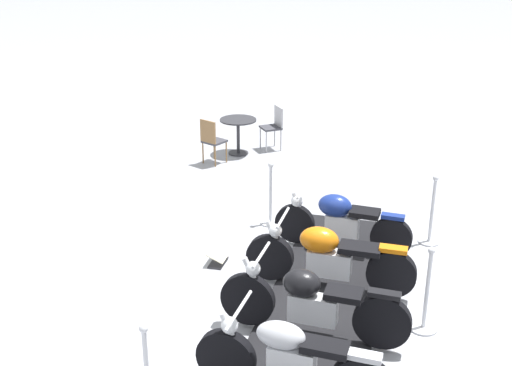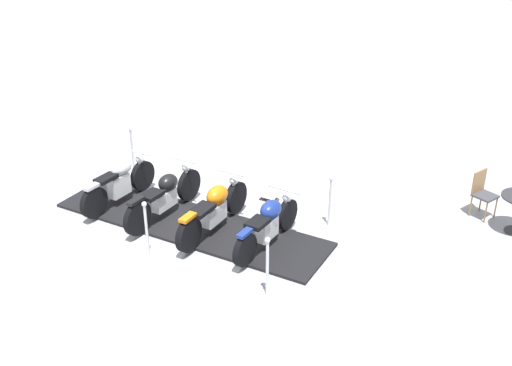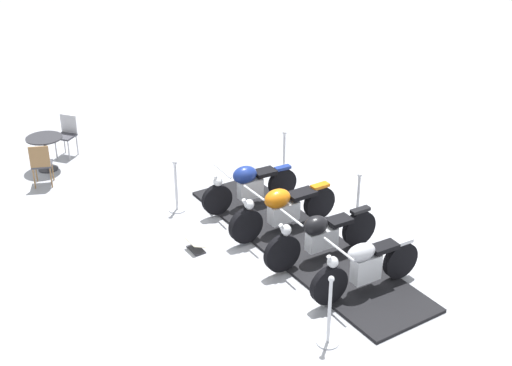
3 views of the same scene
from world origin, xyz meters
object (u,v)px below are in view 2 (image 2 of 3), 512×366
stanchion_right_front (329,211)px  info_placard (269,197)px  stanchion_right_rear (133,160)px  stanchion_left_mid (148,241)px  motorcycle_navy (268,223)px  motorcycle_black (165,194)px  motorcycle_chrome (120,182)px  cafe_chair_near_table (482,191)px  stanchion_left_front (267,278)px  motorcycle_copper (214,208)px

stanchion_right_front → info_placard: 1.59m
stanchion_right_rear → stanchion_left_mid: bearing=30.8°
motorcycle_navy → info_placard: bearing=30.6°
motorcycle_black → stanchion_right_front: (-0.57, 3.15, -0.17)m
motorcycle_black → motorcycle_chrome: 1.14m
info_placard → cafe_chair_near_table: size_ratio=0.44×
motorcycle_navy → stanchion_left_mid: (0.91, -1.95, -0.19)m
stanchion_left_front → motorcycle_chrome: bearing=-120.0°
motorcycle_black → stanchion_left_front: stanchion_left_front is taller
stanchion_left_mid → cafe_chair_near_table: stanchion_left_mid is taller
motorcycle_copper → cafe_chair_near_table: bearing=-53.7°
stanchion_left_mid → stanchion_right_rear: (-3.00, -1.78, 0.04)m
motorcycle_black → stanchion_left_mid: size_ratio=2.00×
stanchion_left_front → info_placard: (-3.19, -0.84, -0.29)m
stanchion_right_front → info_placard: size_ratio=2.57×
motorcycle_chrome → stanchion_left_mid: (1.64, 1.39, -0.18)m
stanchion_left_mid → stanchion_right_rear: bearing=-149.2°
stanchion_right_rear → stanchion_right_front: stanchion_right_rear is taller
motorcycle_navy → stanchion_right_front: bearing=-25.3°
motorcycle_black → stanchion_right_front: stanchion_right_front is taller
motorcycle_chrome → info_placard: size_ratio=4.85×
motorcycle_black → info_placard: 2.22m
motorcycle_copper → info_placard: size_ratio=5.39×
motorcycle_chrome → info_placard: motorcycle_chrome is taller
motorcycle_navy → stanchion_left_front: (1.43, 0.38, -0.16)m
motorcycle_navy → stanchion_left_front: 1.48m
info_placard → stanchion_right_rear: bearing=-173.1°
cafe_chair_near_table → stanchion_left_mid: bearing=-114.3°
motorcycle_copper → cafe_chair_near_table: size_ratio=2.38×
motorcycle_chrome → info_placard: (-1.04, 2.88, -0.44)m
motorcycle_navy → stanchion_right_rear: size_ratio=1.75×
motorcycle_copper → motorcycle_black: (-0.25, -1.11, -0.00)m
motorcycle_navy → cafe_chair_near_table: (-2.34, 3.73, 0.02)m
motorcycle_chrome → stanchion_right_front: size_ratio=1.89×
stanchion_left_mid → stanchion_right_front: 3.49m
motorcycle_black → info_placard: (-1.28, 1.76, -0.44)m
stanchion_right_rear → stanchion_left_front: size_ratio=1.03×
cafe_chair_near_table → motorcycle_chrome: bearing=-131.3°
motorcycle_chrome → stanchion_left_front: 4.30m
info_placard → stanchion_left_mid: bearing=-106.6°
motorcycle_black → stanchion_left_mid: stanchion_left_mid is taller
motorcycle_navy → stanchion_left_front: size_ratio=1.81×
stanchion_left_mid → stanchion_left_front: stanchion_left_front is taller
cafe_chair_near_table → stanchion_right_rear: bearing=-142.2°
motorcycle_navy → cafe_chair_near_table: bearing=-41.9°
stanchion_right_rear → stanchion_left_front: stanchion_right_rear is taller
stanchion_left_mid → info_placard: size_ratio=2.67×
stanchion_left_front → info_placard: bearing=-165.2°
motorcycle_copper → stanchion_right_front: bearing=-55.4°
stanchion_right_rear → info_placard: bearing=84.5°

